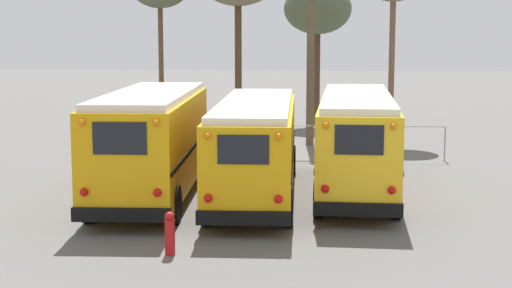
# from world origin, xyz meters

# --- Properties ---
(ground_plane) EXTENTS (160.00, 160.00, 0.00)m
(ground_plane) POSITION_xyz_m (0.00, 0.00, 0.00)
(ground_plane) COLOR #5B5956
(school_bus_0) EXTENTS (2.75, 9.47, 3.34)m
(school_bus_0) POSITION_xyz_m (-3.22, -1.16, 1.82)
(school_bus_0) COLOR #E5A00C
(school_bus_0) RESTS_ON ground
(school_bus_1) EXTENTS (2.48, 10.76, 3.03)m
(school_bus_1) POSITION_xyz_m (-0.00, -0.65, 1.66)
(school_bus_1) COLOR #E5A00C
(school_bus_1) RESTS_ON ground
(school_bus_2) EXTENTS (2.94, 10.39, 3.18)m
(school_bus_2) POSITION_xyz_m (3.22, 0.21, 1.74)
(school_bus_2) COLOR yellow
(school_bus_2) RESTS_ON ground
(utility_pole) EXTENTS (1.80, 0.36, 8.75)m
(utility_pole) POSITION_xyz_m (1.85, 10.81, 4.48)
(utility_pole) COLOR brown
(utility_pole) RESTS_ON ground
(bare_tree_3) EXTENTS (3.76, 3.76, 7.86)m
(bare_tree_3) POSITION_xyz_m (2.33, 19.14, 6.39)
(bare_tree_3) COLOR #473323
(bare_tree_3) RESTS_ON ground
(fence_line) EXTENTS (14.50, 0.06, 1.42)m
(fence_line) POSITION_xyz_m (0.00, 6.46, 0.98)
(fence_line) COLOR #939399
(fence_line) RESTS_ON ground
(fire_hydrant) EXTENTS (0.24, 0.24, 1.03)m
(fire_hydrant) POSITION_xyz_m (-1.62, -7.46, 0.52)
(fire_hydrant) COLOR #B21414
(fire_hydrant) RESTS_ON ground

